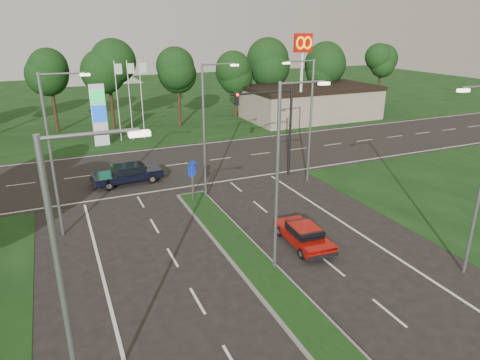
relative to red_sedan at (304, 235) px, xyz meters
name	(u,v)px	position (x,y,z in m)	size (l,w,h in m)	color
ground	(333,354)	(-3.36, -7.47, -0.61)	(160.00, 160.00, 0.00)	black
verge_far	(112,106)	(-3.36, 47.53, -0.61)	(160.00, 50.00, 0.02)	black
cross_road	(165,166)	(-3.36, 16.53, -0.61)	(160.00, 12.00, 0.02)	black
median_kerb	(280,293)	(-3.36, -3.47, -0.55)	(2.00, 26.00, 0.12)	slate
commercial_building	(310,102)	(18.64, 28.53, 1.39)	(16.00, 9.00, 4.00)	gray
streetlight_median_near	(281,169)	(-2.36, -1.47, 4.46)	(2.53, 0.22, 9.00)	gray
streetlight_median_far	(207,125)	(-2.36, 8.53, 4.46)	(2.53, 0.22, 9.00)	gray
streetlight_left_near	(71,288)	(-11.66, -7.47, 4.46)	(2.53, 0.22, 9.00)	gray
streetlight_left_far	(54,148)	(-11.66, 6.53, 4.46)	(2.53, 0.22, 9.00)	gray
streetlight_right_far	(309,115)	(5.44, 8.53, 4.46)	(2.53, 0.22, 9.00)	gray
traffic_signal	(276,118)	(3.83, 10.52, 4.04)	(5.10, 0.42, 7.00)	black
median_signs	(192,174)	(-3.36, 8.93, 1.10)	(1.16, 1.76, 2.38)	gray
gas_pylon	(101,113)	(-7.14, 25.57, 2.58)	(5.80, 1.26, 8.00)	silver
mcdonalds_sign	(303,56)	(14.64, 24.50, 7.37)	(2.20, 0.47, 10.40)	silver
treeline_far	(126,67)	(-3.26, 32.46, 6.22)	(6.00, 6.00, 9.90)	black
red_sedan	(304,235)	(0.00, 0.00, 0.00)	(1.98, 4.26, 1.14)	#9F0F08
navy_sedan	(127,174)	(-6.95, 13.63, 0.12)	(5.14, 2.40, 1.38)	black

